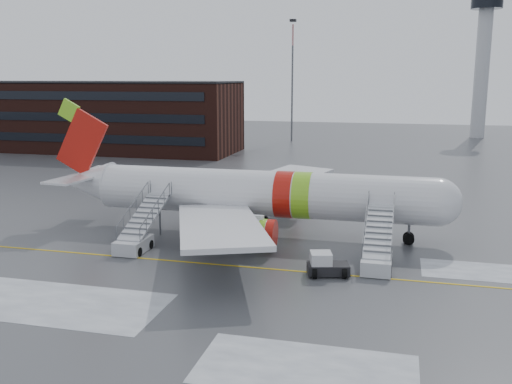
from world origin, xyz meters
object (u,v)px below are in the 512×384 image
(airstair_aft, at_px, (138,236))
(pushback_tug, at_px, (325,265))
(airliner, at_px, (251,194))
(airstair_fwd, at_px, (377,253))

(airstair_aft, xyz_separation_m, pushback_tug, (14.78, -2.38, -0.37))
(pushback_tug, bearing_deg, airliner, 130.03)
(airliner, bearing_deg, pushback_tug, -49.97)
(airliner, relative_size, airstair_aft, 4.55)
(airstair_fwd, bearing_deg, pushback_tug, -144.06)
(airstair_fwd, relative_size, pushback_tug, 2.54)
(pushback_tug, bearing_deg, airstair_fwd, 35.94)
(airliner, height_order, airstair_fwd, airliner)
(airliner, xyz_separation_m, airstair_aft, (-7.29, -6.54, -2.35))
(airliner, relative_size, pushback_tug, 11.54)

